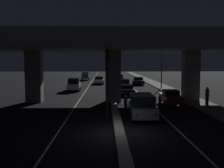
{
  "coord_description": "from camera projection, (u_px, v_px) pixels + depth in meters",
  "views": [
    {
      "loc": [
        -0.86,
        -15.82,
        4.38
      ],
      "look_at": [
        0.05,
        18.78,
        1.41
      ],
      "focal_mm": 42.0,
      "sensor_mm": 36.0,
      "label": 1
    }
  ],
  "objects": [
    {
      "name": "ground_plane",
      "position": [
        119.0,
        133.0,
        16.15
      ],
      "size": [
        200.0,
        200.0,
        0.0
      ],
      "primitive_type": "plane",
      "color": "black"
    },
    {
      "name": "lane_line_left_inner",
      "position": [
        90.0,
        84.0,
        50.91
      ],
      "size": [
        0.12,
        126.0,
        0.0
      ],
      "primitive_type": "cube",
      "color": "beige",
      "rests_on": "ground_plane"
    },
    {
      "name": "lane_line_right_inner",
      "position": [
        129.0,
        84.0,
        51.11
      ],
      "size": [
        0.12,
        126.0,
        0.0
      ],
      "primitive_type": "cube",
      "color": "beige",
      "rests_on": "ground_plane"
    },
    {
      "name": "median_divider",
      "position": [
        110.0,
        83.0,
        51.0
      ],
      "size": [
        0.59,
        126.0,
        0.26
      ],
      "primitive_type": "cube",
      "color": "gray",
      "rests_on": "ground_plane"
    },
    {
      "name": "sidewalk_right",
      "position": [
        163.0,
        87.0,
        44.26
      ],
      "size": [
        2.64,
        126.0,
        0.14
      ],
      "primitive_type": "cube",
      "color": "#5B5956",
      "rests_on": "ground_plane"
    },
    {
      "name": "elevated_overpass",
      "position": [
        111.0,
        45.0,
        28.12
      ],
      "size": [
        35.99,
        13.52,
        8.12
      ],
      "color": "gray",
      "rests_on": "ground_plane"
    },
    {
      "name": "traffic_light_left_of_median",
      "position": [
        107.0,
        70.0,
        19.69
      ],
      "size": [
        0.3,
        0.49,
        5.47
      ],
      "color": "black",
      "rests_on": "ground_plane"
    },
    {
      "name": "street_lamp",
      "position": [
        159.0,
        57.0,
        41.69
      ],
      "size": [
        2.77,
        0.32,
        8.52
      ],
      "color": "#2D2D30",
      "rests_on": "ground_plane"
    },
    {
      "name": "car_grey_lead",
      "position": [
        142.0,
        106.0,
        20.17
      ],
      "size": [
        2.09,
        4.43,
        1.85
      ],
      "rotation": [
        0.0,
        0.0,
        1.55
      ],
      "color": "#515459",
      "rests_on": "ground_plane"
    },
    {
      "name": "car_dark_red_second",
      "position": [
        171.0,
        97.0,
        26.36
      ],
      "size": [
        1.87,
        4.06,
        1.55
      ],
      "rotation": [
        0.0,
        0.0,
        1.55
      ],
      "color": "#591414",
      "rests_on": "ground_plane"
    },
    {
      "name": "car_black_third",
      "position": [
        126.0,
        89.0,
        34.76
      ],
      "size": [
        2.02,
        4.82,
        1.35
      ],
      "rotation": [
        0.0,
        0.0,
        1.57
      ],
      "color": "black",
      "rests_on": "ground_plane"
    },
    {
      "name": "car_dark_blue_fourth",
      "position": [
        124.0,
        84.0,
        41.58
      ],
      "size": [
        2.12,
        4.45,
        1.58
      ],
      "rotation": [
        0.0,
        0.0,
        1.54
      ],
      "color": "#141938",
      "rests_on": "ground_plane"
    },
    {
      "name": "car_black_fifth",
      "position": [
        138.0,
        81.0,
        49.52
      ],
      "size": [
        2.21,
        4.57,
        1.44
      ],
      "rotation": [
        0.0,
        0.0,
        1.52
      ],
      "color": "black",
      "rests_on": "ground_plane"
    },
    {
      "name": "car_dark_green_sixth",
      "position": [
        119.0,
        78.0,
        56.56
      ],
      "size": [
        2.06,
        4.33,
        1.55
      ],
      "rotation": [
        0.0,
        0.0,
        1.6
      ],
      "color": "black",
      "rests_on": "ground_plane"
    },
    {
      "name": "car_white_lead_oncoming",
      "position": [
        74.0,
        84.0,
        39.59
      ],
      "size": [
        2.1,
        4.37,
        1.86
      ],
      "rotation": [
        0.0,
        0.0,
        -1.53
      ],
      "color": "silver",
      "rests_on": "ground_plane"
    },
    {
      "name": "car_white_second_oncoming",
      "position": [
        99.0,
        80.0,
        51.31
      ],
      "size": [
        2.05,
        4.65,
        1.42
      ],
      "rotation": [
        0.0,
        0.0,
        -1.59
      ],
      "color": "silver",
      "rests_on": "ground_plane"
    },
    {
      "name": "car_silver_third_oncoming",
      "position": [
        85.0,
        76.0,
        61.3
      ],
      "size": [
        1.94,
        4.0,
        1.9
      ],
      "rotation": [
        0.0,
        0.0,
        -1.53
      ],
      "color": "gray",
      "rests_on": "ground_plane"
    },
    {
      "name": "motorcycle_blue_filtering_near",
      "position": [
        126.0,
        104.0,
        23.41
      ],
      "size": [
        0.33,
        1.9,
        1.4
      ],
      "rotation": [
        0.0,
        0.0,
        1.59
      ],
      "color": "black",
      "rests_on": "ground_plane"
    },
    {
      "name": "pedestrian_on_sidewalk",
      "position": [
        207.0,
        96.0,
        25.88
      ],
      "size": [
        0.38,
        0.38,
        1.75
      ],
      "color": "#2D261E",
      "rests_on": "sidewalk_right"
    }
  ]
}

